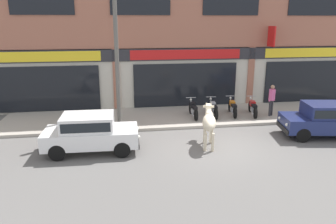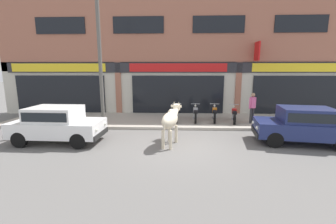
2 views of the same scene
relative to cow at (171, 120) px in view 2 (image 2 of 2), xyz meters
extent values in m
plane|color=#605E5B|center=(0.28, -0.03, -1.01)|extent=(90.00, 90.00, 0.00)
cube|color=#A8A093|center=(0.28, 4.06, -0.94)|extent=(19.00, 3.79, 0.14)
cube|color=#9E604C|center=(0.28, 6.23, 5.08)|extent=(23.00, 0.55, 6.55)
cube|color=beige|center=(0.28, 6.23, 0.69)|extent=(23.00, 0.55, 3.40)
cube|color=#28282D|center=(0.28, 5.92, 2.04)|extent=(22.08, 0.08, 0.64)
cube|color=black|center=(-7.38, 5.91, 0.34)|extent=(5.83, 0.10, 2.40)
cube|color=yellow|center=(-7.38, 5.89, 2.04)|extent=(6.13, 0.05, 0.52)
cube|color=#9E604C|center=(-3.55, 5.94, 0.69)|extent=(0.36, 0.12, 3.40)
cube|color=black|center=(0.28, 5.91, 0.34)|extent=(5.83, 0.10, 2.40)
cube|color=red|center=(0.28, 5.89, 2.04)|extent=(6.13, 0.05, 0.52)
cube|color=#9E604C|center=(4.12, 5.94, 0.69)|extent=(0.36, 0.12, 3.40)
cube|color=black|center=(7.95, 5.91, 0.34)|extent=(5.83, 0.10, 2.40)
cube|color=yellow|center=(7.95, 5.89, 2.04)|extent=(6.13, 0.05, 0.52)
cube|color=black|center=(-7.05, 5.93, 4.61)|extent=(3.13, 0.06, 1.00)
cube|color=black|center=(-2.16, 5.93, 4.61)|extent=(3.13, 0.06, 1.00)
cube|color=black|center=(2.73, 5.93, 4.61)|extent=(3.13, 0.06, 1.00)
cube|color=black|center=(7.61, 5.93, 4.61)|extent=(3.13, 0.06, 1.00)
cube|color=red|center=(5.00, 5.51, 2.99)|extent=(0.08, 0.80, 1.10)
ellipsoid|color=beige|center=(-0.02, -0.10, 0.01)|extent=(0.84, 1.48, 0.60)
sphere|color=beige|center=(0.04, 0.18, 0.24)|extent=(0.32, 0.32, 0.32)
cylinder|color=beige|center=(-0.06, 0.36, -0.65)|extent=(0.12, 0.12, 0.72)
cylinder|color=beige|center=(0.22, 0.29, -0.65)|extent=(0.12, 0.12, 0.72)
cylinder|color=beige|center=(-0.26, -0.48, -0.65)|extent=(0.12, 0.12, 0.72)
cylinder|color=beige|center=(0.01, -0.55, -0.65)|extent=(0.12, 0.12, 0.72)
cylinder|color=beige|center=(0.17, 0.70, 0.16)|extent=(0.34, 0.51, 0.43)
cube|color=beige|center=(0.23, 0.95, 0.33)|extent=(0.30, 0.40, 0.26)
cube|color=tan|center=(0.27, 1.13, 0.29)|extent=(0.19, 0.17, 0.14)
cone|color=beige|center=(0.12, 0.94, 0.51)|extent=(0.08, 0.12, 0.19)
cone|color=beige|center=(0.32, 0.89, 0.51)|extent=(0.08, 0.12, 0.19)
cube|color=beige|center=(0.06, 0.91, 0.39)|extent=(0.15, 0.07, 0.10)
cube|color=beige|center=(0.37, 0.84, 0.39)|extent=(0.15, 0.07, 0.10)
cylinder|color=beige|center=(-0.20, -0.82, -0.21)|extent=(0.08, 0.17, 0.60)
cylinder|color=black|center=(-3.38, 0.83, -0.71)|extent=(0.61, 0.20, 0.60)
cylinder|color=black|center=(-3.43, -0.61, -0.71)|extent=(0.61, 0.20, 0.60)
cylinder|color=black|center=(-5.68, 0.89, -0.71)|extent=(0.61, 0.20, 0.60)
cylinder|color=black|center=(-5.73, -0.55, -0.71)|extent=(0.61, 0.20, 0.60)
cube|color=white|center=(-4.55, 0.14, -0.41)|extent=(3.55, 1.70, 0.60)
cube|color=white|center=(-4.65, 0.14, 0.17)|extent=(1.94, 1.50, 0.56)
cube|color=black|center=(-4.65, 0.14, 0.17)|extent=(1.79, 1.51, 0.35)
cube|color=black|center=(-2.83, 0.09, -0.63)|extent=(0.16, 1.52, 0.20)
cube|color=black|center=(-6.28, 0.19, -0.63)|extent=(0.16, 1.52, 0.20)
sphere|color=silver|center=(-2.78, 0.57, -0.33)|extent=(0.14, 0.14, 0.14)
sphere|color=silver|center=(-2.81, -0.39, -0.33)|extent=(0.14, 0.14, 0.14)
cube|color=red|center=(-6.29, 0.69, -0.31)|extent=(0.03, 0.16, 0.14)
cube|color=red|center=(-6.32, -0.30, -0.31)|extent=(0.03, 0.16, 0.14)
cylinder|color=black|center=(3.96, -0.18, -0.71)|extent=(0.62, 0.27, 0.60)
cylinder|color=black|center=(4.19, 1.25, -0.71)|extent=(0.62, 0.27, 0.60)
cylinder|color=black|center=(6.46, 0.87, -0.71)|extent=(0.62, 0.27, 0.60)
cube|color=navy|center=(5.21, 0.35, -0.41)|extent=(3.71, 2.15, 0.60)
cube|color=navy|center=(5.31, 0.33, 0.17)|extent=(2.11, 1.73, 0.56)
cube|color=black|center=(5.31, 0.33, 0.17)|extent=(1.96, 1.72, 0.35)
cube|color=black|center=(3.51, 0.63, -0.63)|extent=(0.36, 1.52, 0.20)
sphere|color=silver|center=(3.40, 0.16, -0.33)|extent=(0.14, 0.14, 0.14)
sphere|color=silver|center=(3.55, 1.11, -0.33)|extent=(0.14, 0.14, 0.14)
cylinder|color=black|center=(0.24, 4.28, -0.59)|extent=(0.11, 0.56, 0.56)
cylinder|color=black|center=(0.22, 3.03, -0.59)|extent=(0.11, 0.56, 0.56)
cube|color=#B2B5BA|center=(0.23, 3.64, -0.55)|extent=(0.21, 0.32, 0.24)
cube|color=black|center=(0.23, 3.80, -0.29)|extent=(0.25, 0.40, 0.24)
cube|color=black|center=(0.22, 3.40, -0.31)|extent=(0.23, 0.52, 0.12)
cylinder|color=#B2B5BA|center=(0.24, 4.22, -0.29)|extent=(0.04, 0.27, 0.59)
cylinder|color=#B2B5BA|center=(0.24, 4.26, -0.01)|extent=(0.52, 0.04, 0.03)
sphere|color=silver|center=(0.24, 4.32, -0.13)|extent=(0.12, 0.12, 0.12)
cylinder|color=#B2B5BA|center=(0.11, 3.28, -0.63)|extent=(0.07, 0.48, 0.06)
cylinder|color=black|center=(1.30, 4.28, -0.59)|extent=(0.13, 0.57, 0.56)
cylinder|color=black|center=(1.22, 3.03, -0.59)|extent=(0.13, 0.57, 0.56)
cube|color=#B2B5BA|center=(1.26, 3.64, -0.55)|extent=(0.22, 0.33, 0.24)
cube|color=#A8AAB2|center=(1.27, 3.80, -0.29)|extent=(0.26, 0.41, 0.24)
cube|color=black|center=(1.25, 3.40, -0.31)|extent=(0.25, 0.53, 0.12)
cylinder|color=#B2B5BA|center=(1.30, 4.22, -0.29)|extent=(0.06, 0.27, 0.59)
cylinder|color=#B2B5BA|center=(1.30, 4.26, -0.01)|extent=(0.52, 0.06, 0.03)
sphere|color=silver|center=(1.30, 4.32, -0.13)|extent=(0.12, 0.12, 0.12)
cylinder|color=#B2B5BA|center=(1.13, 3.29, -0.63)|extent=(0.09, 0.48, 0.06)
cylinder|color=black|center=(2.40, 4.33, -0.59)|extent=(0.18, 0.57, 0.56)
cylinder|color=black|center=(2.23, 3.09, -0.59)|extent=(0.18, 0.57, 0.56)
cube|color=#B2B5BA|center=(2.31, 3.69, -0.55)|extent=(0.24, 0.34, 0.24)
cube|color=orange|center=(2.33, 3.85, -0.29)|extent=(0.29, 0.43, 0.24)
cube|color=black|center=(2.28, 3.45, -0.31)|extent=(0.29, 0.55, 0.12)
cylinder|color=#B2B5BA|center=(2.39, 4.27, -0.29)|extent=(0.08, 0.27, 0.59)
cylinder|color=#B2B5BA|center=(2.40, 4.31, -0.01)|extent=(0.52, 0.10, 0.03)
sphere|color=silver|center=(2.41, 4.37, -0.13)|extent=(0.12, 0.12, 0.12)
cylinder|color=#B2B5BA|center=(2.15, 3.35, -0.63)|extent=(0.13, 0.48, 0.06)
cylinder|color=black|center=(3.46, 4.14, -0.59)|extent=(0.21, 0.57, 0.56)
cylinder|color=black|center=(3.22, 2.91, -0.59)|extent=(0.21, 0.57, 0.56)
cube|color=#B2B5BA|center=(3.33, 3.51, -0.55)|extent=(0.26, 0.35, 0.24)
cube|color=red|center=(3.36, 3.66, -0.29)|extent=(0.31, 0.44, 0.24)
cube|color=black|center=(3.29, 3.27, -0.31)|extent=(0.32, 0.55, 0.12)
cylinder|color=#B2B5BA|center=(3.44, 4.08, -0.29)|extent=(0.09, 0.27, 0.59)
cylinder|color=#B2B5BA|center=(3.45, 4.12, -0.01)|extent=(0.52, 0.13, 0.03)
sphere|color=silver|center=(3.46, 4.18, -0.13)|extent=(0.12, 0.12, 0.12)
cylinder|color=#B2B5BA|center=(3.16, 3.17, -0.63)|extent=(0.15, 0.48, 0.06)
cylinder|color=#2D2D33|center=(4.26, 3.31, -0.46)|extent=(0.11, 0.11, 0.82)
cylinder|color=#2D2D33|center=(4.11, 3.21, -0.46)|extent=(0.11, 0.11, 0.82)
cylinder|color=#DB5B93|center=(4.19, 3.26, 0.23)|extent=(0.32, 0.32, 0.56)
cylinder|color=#DB5B93|center=(4.36, 3.37, 0.20)|extent=(0.08, 0.08, 0.56)
cylinder|color=#DB5B93|center=(4.01, 3.14, 0.20)|extent=(0.08, 0.08, 0.56)
sphere|color=tan|center=(4.19, 3.26, 0.63)|extent=(0.20, 0.20, 0.20)
cylinder|color=#595651|center=(-3.48, 2.47, 2.26)|extent=(0.18, 0.18, 6.25)
camera|label=1|loc=(-3.47, -11.87, 3.85)|focal=35.00mm
camera|label=2|loc=(0.24, -8.48, 1.91)|focal=24.00mm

